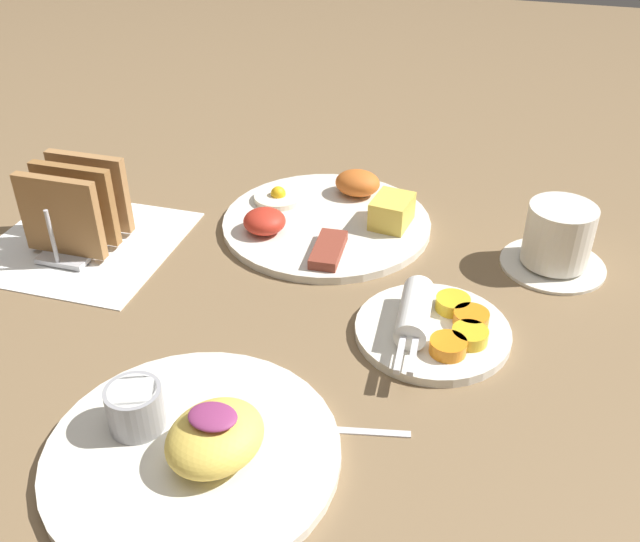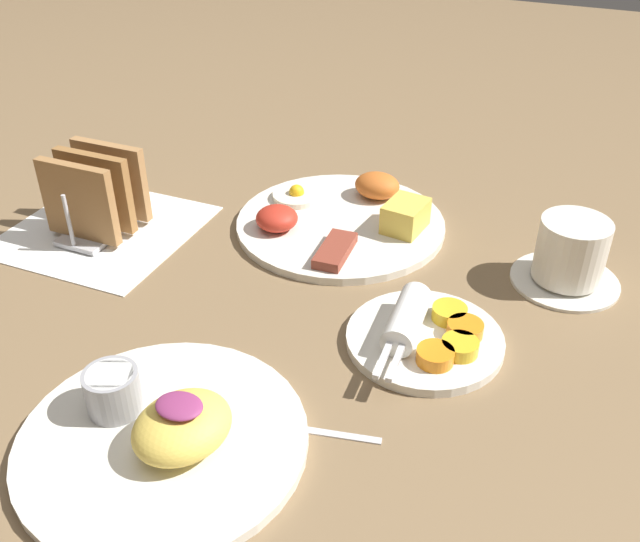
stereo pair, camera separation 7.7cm
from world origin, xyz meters
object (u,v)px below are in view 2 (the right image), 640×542
object	(u,v)px
plate_condiments	(425,334)
toast_rack	(96,194)
plate_breakfast	(343,218)
coffee_cup	(570,255)
plate_foreground	(162,431)

from	to	relation	value
plate_condiments	toast_rack	world-z (taller)	toast_rack
plate_breakfast	toast_rack	bearing A→B (deg)	-154.93
plate_condiments	coffee_cup	bearing A→B (deg)	55.37
plate_foreground	coffee_cup	world-z (taller)	coffee_cup
coffee_cup	plate_foreground	bearing A→B (deg)	-126.52
plate_foreground	toast_rack	xyz separation A→B (m)	(-0.27, 0.27, 0.04)
plate_condiments	plate_breakfast	bearing A→B (deg)	130.71
plate_breakfast	plate_condiments	xyz separation A→B (m)	(0.16, -0.19, 0.00)
plate_breakfast	plate_foreground	size ratio (longest dim) A/B	1.07
coffee_cup	plate_condiments	bearing A→B (deg)	-124.63
plate_foreground	toast_rack	world-z (taller)	toast_rack
plate_breakfast	plate_condiments	distance (m)	0.25
plate_foreground	coffee_cup	xyz separation A→B (m)	(0.28, 0.38, 0.02)
toast_rack	plate_foreground	bearing A→B (deg)	-45.33
plate_foreground	coffee_cup	bearing A→B (deg)	53.48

